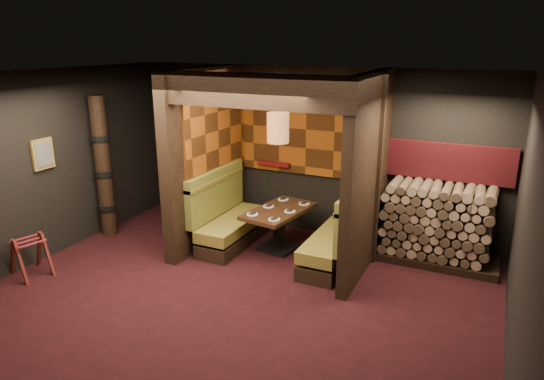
{
  "coord_description": "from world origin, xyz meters",
  "views": [
    {
      "loc": [
        2.9,
        -4.81,
        3.24
      ],
      "look_at": [
        0.0,
        1.3,
        1.15
      ],
      "focal_mm": 32.0,
      "sensor_mm": 36.0,
      "label": 1
    }
  ],
  "objects_px": {
    "pendant_lamp": "(278,128)",
    "luggage_rack": "(30,254)",
    "dining_table": "(279,223)",
    "firewood_stack": "(441,225)",
    "booth_bench_right": "(338,240)",
    "booth_bench_left": "(229,220)",
    "totem_column": "(103,168)"
  },
  "relations": [
    {
      "from": "totem_column",
      "to": "firewood_stack",
      "type": "bearing_deg",
      "value": 13.19
    },
    {
      "from": "pendant_lamp",
      "to": "luggage_rack",
      "type": "xyz_separation_m",
      "value": [
        -2.85,
        -2.3,
        -1.67
      ]
    },
    {
      "from": "dining_table",
      "to": "luggage_rack",
      "type": "distance_m",
      "value": 3.69
    },
    {
      "from": "booth_bench_left",
      "to": "firewood_stack",
      "type": "relative_size",
      "value": 0.92
    },
    {
      "from": "pendant_lamp",
      "to": "firewood_stack",
      "type": "distance_m",
      "value": 2.83
    },
    {
      "from": "booth_bench_left",
      "to": "booth_bench_right",
      "type": "relative_size",
      "value": 1.0
    },
    {
      "from": "booth_bench_right",
      "to": "luggage_rack",
      "type": "bearing_deg",
      "value": -150.4
    },
    {
      "from": "booth_bench_left",
      "to": "firewood_stack",
      "type": "height_order",
      "value": "firewood_stack"
    },
    {
      "from": "pendant_lamp",
      "to": "luggage_rack",
      "type": "relative_size",
      "value": 1.59
    },
    {
      "from": "totem_column",
      "to": "firewood_stack",
      "type": "height_order",
      "value": "totem_column"
    },
    {
      "from": "pendant_lamp",
      "to": "luggage_rack",
      "type": "distance_m",
      "value": 4.02
    },
    {
      "from": "totem_column",
      "to": "booth_bench_right",
      "type": "bearing_deg",
      "value": 7.86
    },
    {
      "from": "pendant_lamp",
      "to": "firewood_stack",
      "type": "height_order",
      "value": "pendant_lamp"
    },
    {
      "from": "dining_table",
      "to": "firewood_stack",
      "type": "bearing_deg",
      "value": 13.12
    },
    {
      "from": "booth_bench_left",
      "to": "pendant_lamp",
      "type": "relative_size",
      "value": 1.47
    },
    {
      "from": "totem_column",
      "to": "dining_table",
      "type": "bearing_deg",
      "value": 13.24
    },
    {
      "from": "luggage_rack",
      "to": "firewood_stack",
      "type": "distance_m",
      "value": 6.0
    },
    {
      "from": "luggage_rack",
      "to": "pendant_lamp",
      "type": "bearing_deg",
      "value": 38.95
    },
    {
      "from": "totem_column",
      "to": "firewood_stack",
      "type": "relative_size",
      "value": 1.39
    },
    {
      "from": "booth_bench_right",
      "to": "dining_table",
      "type": "relative_size",
      "value": 1.16
    },
    {
      "from": "firewood_stack",
      "to": "booth_bench_left",
      "type": "bearing_deg",
      "value": -167.83
    },
    {
      "from": "booth_bench_left",
      "to": "dining_table",
      "type": "bearing_deg",
      "value": 9.46
    },
    {
      "from": "pendant_lamp",
      "to": "firewood_stack",
      "type": "bearing_deg",
      "value": 14.25
    },
    {
      "from": "luggage_rack",
      "to": "firewood_stack",
      "type": "xyz_separation_m",
      "value": [
        5.24,
        2.91,
        0.29
      ]
    },
    {
      "from": "totem_column",
      "to": "pendant_lamp",
      "type": "bearing_deg",
      "value": 12.31
    },
    {
      "from": "dining_table",
      "to": "firewood_stack",
      "type": "relative_size",
      "value": 0.79
    },
    {
      "from": "booth_bench_left",
      "to": "firewood_stack",
      "type": "xyz_separation_m",
      "value": [
        3.25,
        0.7,
        0.21
      ]
    },
    {
      "from": "booth_bench_left",
      "to": "totem_column",
      "type": "relative_size",
      "value": 0.67
    },
    {
      "from": "firewood_stack",
      "to": "pendant_lamp",
      "type": "bearing_deg",
      "value": -165.75
    },
    {
      "from": "pendant_lamp",
      "to": "totem_column",
      "type": "relative_size",
      "value": 0.45
    },
    {
      "from": "luggage_rack",
      "to": "firewood_stack",
      "type": "relative_size",
      "value": 0.39
    },
    {
      "from": "booth_bench_right",
      "to": "pendant_lamp",
      "type": "distance_m",
      "value": 1.9
    }
  ]
}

